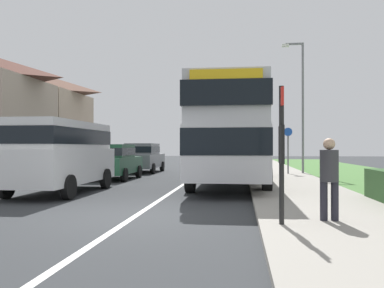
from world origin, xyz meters
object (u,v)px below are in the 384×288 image
cycle_route_sign (288,149)px  street_lamp_mid (301,99)px  parked_car_dark_green (113,160)px  parked_car_grey (143,157)px  double_decker_bus (230,131)px  pedestrian_at_stop (329,175)px  parked_van_white (61,151)px  bus_stop_sign (281,145)px

cycle_route_sign → street_lamp_mid: bearing=33.4°
cycle_route_sign → street_lamp_mid: size_ratio=0.36×
parked_car_dark_green → parked_car_grey: bearing=88.5°
double_decker_bus → parked_car_dark_green: bearing=158.9°
parked_car_grey → cycle_route_sign: cycle_route_sign is taller
pedestrian_at_stop → street_lamp_mid: 14.60m
parked_van_white → parked_car_dark_green: 5.58m
pedestrian_at_stop → double_decker_bus: bearing=104.1°
parked_van_white → parked_car_grey: 10.91m
parked_van_white → parked_car_dark_green: parked_van_white is taller
bus_stop_sign → cycle_route_sign: bearing=82.9°
double_decker_bus → street_lamp_mid: (3.60, 5.99, 1.94)m
parked_car_dark_green → pedestrian_at_stop: pedestrian_at_stop is taller
bus_stop_sign → cycle_route_sign: size_ratio=1.03×
parked_car_grey → bus_stop_sign: bearing=-68.1°
double_decker_bus → cycle_route_sign: size_ratio=4.00×
parked_van_white → parked_car_dark_green: bearing=90.7°
parked_van_white → parked_car_grey: parked_van_white is taller
bus_stop_sign → street_lamp_mid: (2.47, 14.64, 2.54)m
double_decker_bus → cycle_route_sign: double_decker_bus is taller
parked_car_grey → parked_van_white: bearing=-90.4°
parked_van_white → street_lamp_mid: (9.01, 9.44, 2.70)m
bus_stop_sign → parked_car_grey: bearing=111.9°
double_decker_bus → street_lamp_mid: size_ratio=1.43×
parked_car_dark_green → pedestrian_at_stop: size_ratio=2.38×
double_decker_bus → cycle_route_sign: (2.88, 5.52, -0.71)m
parked_car_dark_green → bus_stop_sign: 12.64m
cycle_route_sign → street_lamp_mid: 2.79m
bus_stop_sign → pedestrian_at_stop: bearing=26.4°
double_decker_bus → parked_car_grey: double_decker_bus is taller
parked_van_white → bus_stop_sign: bearing=-38.5°
parked_car_dark_green → parked_car_grey: size_ratio=0.91×
parked_car_grey → bus_stop_sign: bus_stop_sign is taller
parked_car_dark_green → parked_van_white: bearing=-89.3°
street_lamp_mid → parked_car_grey: bearing=170.7°
parked_car_dark_green → bus_stop_sign: bearing=-58.4°
parked_car_dark_green → parked_car_grey: parked_car_grey is taller
double_decker_bus → pedestrian_at_stop: bearing=-75.9°
parked_van_white → bus_stop_sign: (6.54, -5.20, 0.17)m
double_decker_bus → bus_stop_sign: double_decker_bus is taller
pedestrian_at_stop → street_lamp_mid: (1.55, 14.18, 3.10)m
street_lamp_mid → cycle_route_sign: bearing=-146.6°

